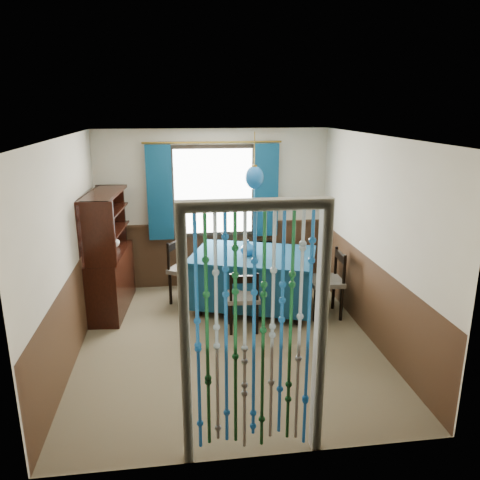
{
  "coord_description": "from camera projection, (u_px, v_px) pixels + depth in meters",
  "views": [
    {
      "loc": [
        -0.55,
        -5.21,
        2.83
      ],
      "look_at": [
        0.24,
        0.64,
        1.13
      ],
      "focal_mm": 35.0,
      "sensor_mm": 36.0,
      "label": 1
    }
  ],
  "objects": [
    {
      "name": "chair_right",
      "position": [
        328.0,
        281.0,
        6.44
      ],
      "size": [
        0.46,
        0.48,
        0.94
      ],
      "rotation": [
        0.0,
        0.0,
        1.53
      ],
      "color": "black",
      "rests_on": "floor"
    },
    {
      "name": "ceiling",
      "position": [
        226.0,
        137.0,
        5.12
      ],
      "size": [
        4.0,
        4.0,
        0.0
      ],
      "primitive_type": "plane",
      "rotation": [
        3.14,
        0.0,
        0.0
      ],
      "color": "silver",
      "rests_on": "ground"
    },
    {
      "name": "floor",
      "position": [
        228.0,
        342.0,
        5.82
      ],
      "size": [
        4.0,
        4.0,
        0.0
      ],
      "primitive_type": "plane",
      "color": "brown",
      "rests_on": "ground"
    },
    {
      "name": "vase_table",
      "position": [
        248.0,
        248.0,
        6.51
      ],
      "size": [
        0.24,
        0.24,
        0.2
      ],
      "primitive_type": "imported",
      "rotation": [
        0.0,
        0.0,
        -0.31
      ],
      "color": "#14508E",
      "rests_on": "dining_table"
    },
    {
      "name": "sideboard",
      "position": [
        109.0,
        270.0,
        6.59
      ],
      "size": [
        0.56,
        1.34,
        1.7
      ],
      "rotation": [
        0.0,
        0.0,
        -0.08
      ],
      "color": "black",
      "rests_on": "floor"
    },
    {
      "name": "window",
      "position": [
        213.0,
        191.0,
        7.24
      ],
      "size": [
        1.32,
        0.12,
        1.42
      ],
      "primitive_type": "cube",
      "color": "black",
      "rests_on": "wall_back"
    },
    {
      "name": "chair_left",
      "position": [
        185.0,
        269.0,
        6.91
      ],
      "size": [
        0.61,
        0.62,
        0.94
      ],
      "rotation": [
        0.0,
        0.0,
        -2.08
      ],
      "color": "black",
      "rests_on": "floor"
    },
    {
      "name": "dining_table",
      "position": [
        253.0,
        277.0,
        6.69
      ],
      "size": [
        1.99,
        1.67,
        0.82
      ],
      "rotation": [
        0.0,
        0.0,
        -0.34
      ],
      "color": "navy",
      "rests_on": "floor"
    },
    {
      "name": "wall_left",
      "position": [
        68.0,
        252.0,
        5.24
      ],
      "size": [
        0.0,
        4.0,
        4.0
      ],
      "primitive_type": "plane",
      "rotation": [
        1.57,
        0.0,
        1.57
      ],
      "color": "beige",
      "rests_on": "ground"
    },
    {
      "name": "wainscot_left",
      "position": [
        75.0,
        313.0,
        5.45
      ],
      "size": [
        0.0,
        4.0,
        4.0
      ],
      "primitive_type": "plane",
      "rotation": [
        1.57,
        0.0,
        1.57
      ],
      "color": "#412918",
      "rests_on": "ground"
    },
    {
      "name": "bowl_shelf",
      "position": [
        107.0,
        235.0,
        6.16
      ],
      "size": [
        0.25,
        0.25,
        0.05
      ],
      "primitive_type": "imported",
      "rotation": [
        0.0,
        0.0,
        -0.29
      ],
      "color": "beige",
      "rests_on": "sideboard"
    },
    {
      "name": "wainscot_front",
      "position": [
        254.0,
        404.0,
        3.79
      ],
      "size": [
        3.6,
        0.0,
        3.6
      ],
      "primitive_type": "plane",
      "rotation": [
        -1.57,
        0.0,
        0.0
      ],
      "color": "#412918",
      "rests_on": "ground"
    },
    {
      "name": "wall_back",
      "position": [
        213.0,
        209.0,
        7.37
      ],
      "size": [
        3.6,
        0.0,
        3.6
      ],
      "primitive_type": "plane",
      "rotation": [
        1.57,
        0.0,
        0.0
      ],
      "color": "beige",
      "rests_on": "ground"
    },
    {
      "name": "wainscot_back",
      "position": [
        214.0,
        255.0,
        7.57
      ],
      "size": [
        3.6,
        0.0,
        3.6
      ],
      "primitive_type": "plane",
      "rotation": [
        1.57,
        0.0,
        0.0
      ],
      "color": "#412918",
      "rests_on": "ground"
    },
    {
      "name": "vase_sideboard",
      "position": [
        114.0,
        240.0,
        6.77
      ],
      "size": [
        0.23,
        0.23,
        0.19
      ],
      "primitive_type": "imported",
      "rotation": [
        0.0,
        0.0,
        -0.28
      ],
      "color": "beige",
      "rests_on": "sideboard"
    },
    {
      "name": "chair_near",
      "position": [
        243.0,
        298.0,
        6.01
      ],
      "size": [
        0.43,
        0.41,
        0.83
      ],
      "rotation": [
        0.0,
        0.0,
        -0.05
      ],
      "color": "black",
      "rests_on": "floor"
    },
    {
      "name": "pendant_lamp",
      "position": [
        254.0,
        177.0,
        6.29
      ],
      "size": [
        0.25,
        0.25,
        0.76
      ],
      "color": "olive",
      "rests_on": "ceiling"
    },
    {
      "name": "wall_front",
      "position": [
        255.0,
        321.0,
        3.57
      ],
      "size": [
        3.6,
        0.0,
        3.6
      ],
      "primitive_type": "plane",
      "rotation": [
        -1.57,
        0.0,
        0.0
      ],
      "color": "beige",
      "rests_on": "ground"
    },
    {
      "name": "wainscot_right",
      "position": [
        368.0,
        297.0,
        5.91
      ],
      "size": [
        0.0,
        4.0,
        4.0
      ],
      "primitive_type": "plane",
      "rotation": [
        1.57,
        0.0,
        -1.57
      ],
      "color": "#412918",
      "rests_on": "ground"
    },
    {
      "name": "doorway",
      "position": [
        254.0,
        340.0,
        3.68
      ],
      "size": [
        1.16,
        0.12,
        2.18
      ],
      "primitive_type": null,
      "color": "silver",
      "rests_on": "ground"
    },
    {
      "name": "chair_far",
      "position": [
        264.0,
        264.0,
        7.34
      ],
      "size": [
        0.46,
        0.44,
        0.81
      ],
      "rotation": [
        0.0,
        0.0,
        2.97
      ],
      "color": "black",
      "rests_on": "floor"
    },
    {
      "name": "wall_right",
      "position": [
        374.0,
        240.0,
        5.7
      ],
      "size": [
        0.0,
        4.0,
        4.0
      ],
      "primitive_type": "plane",
      "rotation": [
        1.57,
        0.0,
        -1.57
      ],
      "color": "beige",
      "rests_on": "ground"
    }
  ]
}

